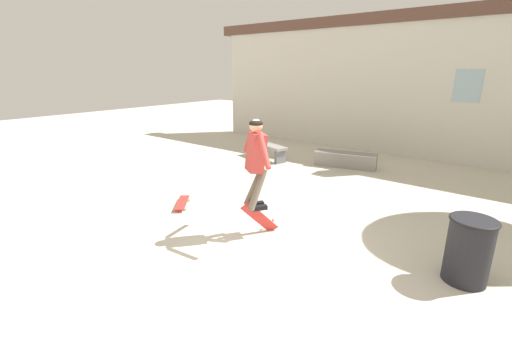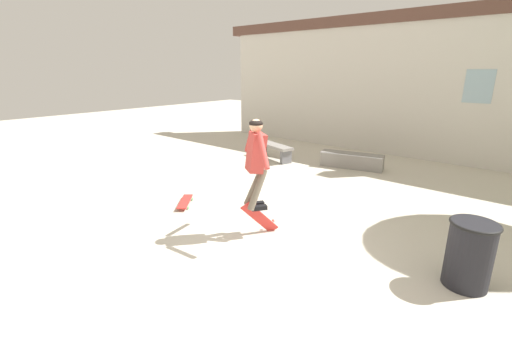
{
  "view_description": "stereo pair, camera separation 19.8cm",
  "coord_description": "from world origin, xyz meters",
  "px_view_note": "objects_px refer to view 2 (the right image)",
  "views": [
    {
      "loc": [
        2.85,
        -3.58,
        2.72
      ],
      "look_at": [
        -0.42,
        0.6,
        1.15
      ],
      "focal_mm": 24.0,
      "sensor_mm": 36.0,
      "label": 1
    },
    {
      "loc": [
        3.0,
        -3.45,
        2.72
      ],
      "look_at": [
        -0.42,
        0.6,
        1.15
      ],
      "focal_mm": 24.0,
      "sensor_mm": 36.0,
      "label": 2
    }
  ],
  "objects_px": {
    "trash_bin": "(470,253)",
    "skateboard_resting": "(185,201)",
    "park_bench": "(273,148)",
    "skater": "(256,157)",
    "skateboard_flipping": "(260,218)",
    "skate_ledge": "(352,160)"
  },
  "relations": [
    {
      "from": "trash_bin",
      "to": "skateboard_resting",
      "type": "relative_size",
      "value": 1.23
    },
    {
      "from": "park_bench",
      "to": "skater",
      "type": "bearing_deg",
      "value": -38.19
    },
    {
      "from": "skateboard_flipping",
      "to": "skateboard_resting",
      "type": "xyz_separation_m",
      "value": [
        -2.02,
        -0.01,
        -0.22
      ]
    },
    {
      "from": "skater",
      "to": "skateboard_resting",
      "type": "height_order",
      "value": "skater"
    },
    {
      "from": "skate_ledge",
      "to": "skateboard_resting",
      "type": "xyz_separation_m",
      "value": [
        -1.42,
        -4.87,
        -0.15
      ]
    },
    {
      "from": "skate_ledge",
      "to": "skateboard_flipping",
      "type": "bearing_deg",
      "value": -96.45
    },
    {
      "from": "park_bench",
      "to": "skate_ledge",
      "type": "distance_m",
      "value": 2.43
    },
    {
      "from": "trash_bin",
      "to": "skater",
      "type": "distance_m",
      "value": 3.21
    },
    {
      "from": "skate_ledge",
      "to": "skateboard_resting",
      "type": "distance_m",
      "value": 5.08
    },
    {
      "from": "skater",
      "to": "skate_ledge",
      "type": "bearing_deg",
      "value": 41.18
    },
    {
      "from": "skateboard_flipping",
      "to": "park_bench",
      "type": "bearing_deg",
      "value": 61.98
    },
    {
      "from": "skateboard_flipping",
      "to": "skateboard_resting",
      "type": "distance_m",
      "value": 2.03
    },
    {
      "from": "skate_ledge",
      "to": "skater",
      "type": "relative_size",
      "value": 1.2
    },
    {
      "from": "park_bench",
      "to": "skateboard_resting",
      "type": "relative_size",
      "value": 2.22
    },
    {
      "from": "trash_bin",
      "to": "skateboard_flipping",
      "type": "distance_m",
      "value": 3.05
    },
    {
      "from": "trash_bin",
      "to": "skateboard_flipping",
      "type": "xyz_separation_m",
      "value": [
        -2.99,
        -0.58,
        -0.18
      ]
    },
    {
      "from": "park_bench",
      "to": "skateboard_flipping",
      "type": "xyz_separation_m",
      "value": [
        2.95,
        -4.22,
        -0.06
      ]
    },
    {
      "from": "skate_ledge",
      "to": "trash_bin",
      "type": "relative_size",
      "value": 2.0
    },
    {
      "from": "park_bench",
      "to": "skateboard_resting",
      "type": "xyz_separation_m",
      "value": [
        0.92,
        -4.23,
        -0.28
      ]
    },
    {
      "from": "park_bench",
      "to": "trash_bin",
      "type": "bearing_deg",
      "value": -13.94
    },
    {
      "from": "skateboard_flipping",
      "to": "skateboard_resting",
      "type": "bearing_deg",
      "value": 117.37
    },
    {
      "from": "trash_bin",
      "to": "skateboard_flipping",
      "type": "height_order",
      "value": "trash_bin"
    }
  ]
}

